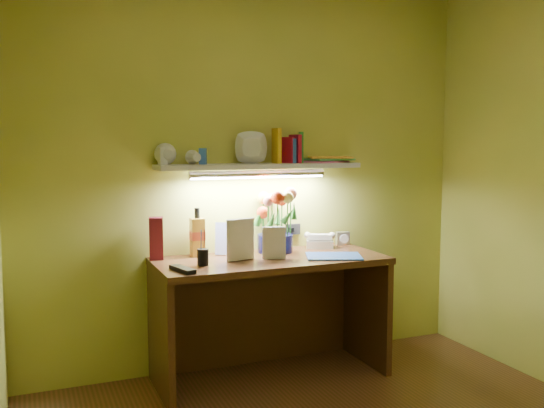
{
  "coord_description": "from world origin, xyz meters",
  "views": [
    {
      "loc": [
        -1.38,
        -2.15,
        1.46
      ],
      "look_at": [
        0.07,
        1.35,
        1.06
      ],
      "focal_mm": 40.0,
      "sensor_mm": 36.0,
      "label": 1
    }
  ],
  "objects_px": {
    "desk": "(271,318)",
    "telephone": "(320,240)",
    "flower_bouquet": "(275,221)",
    "whisky_bottle": "(197,232)",
    "desk_clock": "(343,238)"
  },
  "relations": [
    {
      "from": "flower_bouquet",
      "to": "telephone",
      "type": "distance_m",
      "value": 0.37
    },
    {
      "from": "desk_clock",
      "to": "flower_bouquet",
      "type": "bearing_deg",
      "value": -161.36
    },
    {
      "from": "desk_clock",
      "to": "desk",
      "type": "bearing_deg",
      "value": -148.3
    },
    {
      "from": "desk",
      "to": "flower_bouquet",
      "type": "distance_m",
      "value": 0.6
    },
    {
      "from": "desk",
      "to": "whisky_bottle",
      "type": "height_order",
      "value": "whisky_bottle"
    },
    {
      "from": "desk_clock",
      "to": "whisky_bottle",
      "type": "xyz_separation_m",
      "value": [
        -1.02,
        -0.02,
        0.11
      ]
    },
    {
      "from": "desk",
      "to": "telephone",
      "type": "bearing_deg",
      "value": 24.63
    },
    {
      "from": "flower_bouquet",
      "to": "desk_clock",
      "type": "xyz_separation_m",
      "value": [
        0.53,
        0.07,
        -0.15
      ]
    },
    {
      "from": "desk",
      "to": "desk_clock",
      "type": "xyz_separation_m",
      "value": [
        0.63,
        0.23,
        0.42
      ]
    },
    {
      "from": "desk",
      "to": "whisky_bottle",
      "type": "distance_m",
      "value": 0.69
    },
    {
      "from": "desk",
      "to": "whisky_bottle",
      "type": "bearing_deg",
      "value": 151.31
    },
    {
      "from": "flower_bouquet",
      "to": "telephone",
      "type": "xyz_separation_m",
      "value": [
        0.34,
        0.03,
        -0.15
      ]
    },
    {
      "from": "whisky_bottle",
      "to": "desk",
      "type": "bearing_deg",
      "value": -28.69
    },
    {
      "from": "flower_bouquet",
      "to": "desk",
      "type": "bearing_deg",
      "value": -120.91
    },
    {
      "from": "telephone",
      "to": "whisky_bottle",
      "type": "distance_m",
      "value": 0.84
    }
  ]
}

